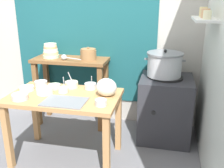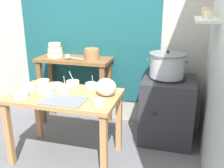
# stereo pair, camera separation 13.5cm
# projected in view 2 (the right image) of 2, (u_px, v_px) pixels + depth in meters

# --- Properties ---
(ground_plane) EXTENTS (9.00, 9.00, 0.00)m
(ground_plane) POSITION_uv_depth(u_px,v_px,m) (71.00, 158.00, 2.79)
(ground_plane) COLOR slate
(wall_back) EXTENTS (4.40, 0.12, 2.60)m
(wall_back) POSITION_uv_depth(u_px,v_px,m) (106.00, 25.00, 3.35)
(wall_back) COLOR #B2ADA3
(wall_back) RESTS_ON ground
(wall_right) EXTENTS (0.30, 3.20, 2.60)m
(wall_right) POSITION_uv_depth(u_px,v_px,m) (224.00, 40.00, 2.20)
(wall_right) COLOR silver
(wall_right) RESTS_ON ground
(prep_table) EXTENTS (1.10, 0.66, 0.72)m
(prep_table) POSITION_uv_depth(u_px,v_px,m) (65.00, 104.00, 2.64)
(prep_table) COLOR #B27F4C
(prep_table) RESTS_ON ground
(back_shelf_table) EXTENTS (0.96, 0.40, 0.90)m
(back_shelf_table) POSITION_uv_depth(u_px,v_px,m) (75.00, 74.00, 3.40)
(back_shelf_table) COLOR brown
(back_shelf_table) RESTS_ON ground
(stove_block) EXTENTS (0.60, 0.61, 0.78)m
(stove_block) POSITION_uv_depth(u_px,v_px,m) (167.00, 109.00, 3.07)
(stove_block) COLOR #2D2D33
(stove_block) RESTS_ON ground
(steamer_pot) EXTENTS (0.46, 0.41, 0.31)m
(steamer_pot) POSITION_uv_depth(u_px,v_px,m) (167.00, 65.00, 2.92)
(steamer_pot) COLOR #B7BABF
(steamer_pot) RESTS_ON stove_block
(clay_pot) EXTENTS (0.20, 0.20, 0.16)m
(clay_pot) POSITION_uv_depth(u_px,v_px,m) (92.00, 54.00, 3.24)
(clay_pot) COLOR olive
(clay_pot) RESTS_ON back_shelf_table
(bowl_stack_enamel) EXTENTS (0.21, 0.21, 0.18)m
(bowl_stack_enamel) POSITION_uv_depth(u_px,v_px,m) (55.00, 51.00, 3.36)
(bowl_stack_enamel) COLOR #B7D1AD
(bowl_stack_enamel) RESTS_ON back_shelf_table
(ladle) EXTENTS (0.29, 0.12, 0.07)m
(ladle) POSITION_uv_depth(u_px,v_px,m) (68.00, 57.00, 3.24)
(ladle) COLOR #B7BABF
(ladle) RESTS_ON back_shelf_table
(serving_tray) EXTENTS (0.40, 0.28, 0.01)m
(serving_tray) POSITION_uv_depth(u_px,v_px,m) (64.00, 101.00, 2.43)
(serving_tray) COLOR slate
(serving_tray) RESTS_ON prep_table
(plastic_bag) EXTENTS (0.20, 0.17, 0.18)m
(plastic_bag) POSITION_uv_depth(u_px,v_px,m) (106.00, 87.00, 2.53)
(plastic_bag) COLOR silver
(plastic_bag) RESTS_ON prep_table
(prep_bowl_0) EXTENTS (0.13, 0.13, 0.15)m
(prep_bowl_0) POSITION_uv_depth(u_px,v_px,m) (91.00, 85.00, 2.75)
(prep_bowl_0) COLOR #B7BABF
(prep_bowl_0) RESTS_ON prep_table
(prep_bowl_1) EXTENTS (0.15, 0.15, 0.06)m
(prep_bowl_1) POSITION_uv_depth(u_px,v_px,m) (21.00, 95.00, 2.51)
(prep_bowl_1) COLOR #B7BABF
(prep_bowl_1) RESTS_ON prep_table
(prep_bowl_2) EXTENTS (0.14, 0.14, 0.18)m
(prep_bowl_2) POSITION_uv_depth(u_px,v_px,m) (73.00, 84.00, 2.80)
(prep_bowl_2) COLOR beige
(prep_bowl_2) RESTS_ON prep_table
(prep_bowl_3) EXTENTS (0.17, 0.17, 0.16)m
(prep_bowl_3) POSITION_uv_depth(u_px,v_px,m) (46.00, 89.00, 2.64)
(prep_bowl_3) COLOR silver
(prep_bowl_3) RESTS_ON prep_table
(prep_bowl_4) EXTENTS (0.11, 0.11, 0.17)m
(prep_bowl_4) POSITION_uv_depth(u_px,v_px,m) (64.00, 89.00, 2.66)
(prep_bowl_4) COLOR #B7BABF
(prep_bowl_4) RESTS_ON prep_table
(prep_bowl_5) EXTENTS (0.14, 0.14, 0.05)m
(prep_bowl_5) POSITION_uv_depth(u_px,v_px,m) (43.00, 82.00, 2.89)
(prep_bowl_5) COLOR #B7BABF
(prep_bowl_5) RESTS_ON prep_table
(prep_bowl_6) EXTENTS (0.15, 0.15, 0.04)m
(prep_bowl_6) POSITION_uv_depth(u_px,v_px,m) (29.00, 87.00, 2.75)
(prep_bowl_6) COLOR silver
(prep_bowl_6) RESTS_ON prep_table
(prep_bowl_7) EXTENTS (0.11, 0.11, 0.06)m
(prep_bowl_7) POSITION_uv_depth(u_px,v_px,m) (99.00, 102.00, 2.33)
(prep_bowl_7) COLOR #B7BABF
(prep_bowl_7) RESTS_ON prep_table
(prep_bowl_8) EXTENTS (0.13, 0.13, 0.05)m
(prep_bowl_8) POSITION_uv_depth(u_px,v_px,m) (56.00, 85.00, 2.78)
(prep_bowl_8) COLOR #B7D1AD
(prep_bowl_8) RESTS_ON prep_table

